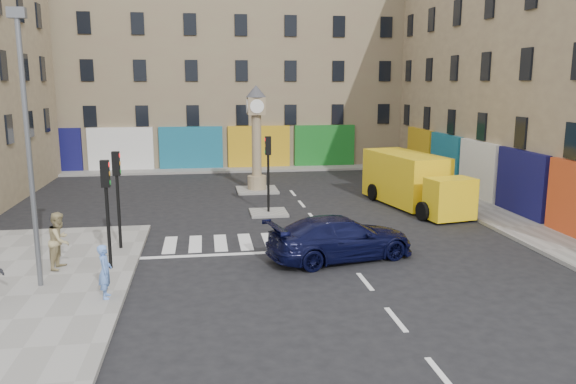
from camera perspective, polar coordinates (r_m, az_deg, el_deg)
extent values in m
plane|color=black|center=(20.41, 6.24, -7.14)|extent=(120.00, 120.00, 0.00)
cube|color=gray|center=(18.84, -26.81, -9.64)|extent=(7.00, 16.00, 0.15)
cube|color=gray|center=(32.46, 16.70, -0.56)|extent=(2.60, 30.00, 0.15)
cube|color=gray|center=(41.43, -6.99, 2.26)|extent=(32.00, 2.40, 0.15)
cube|color=gray|center=(27.63, -1.99, -2.11)|extent=(1.80, 1.80, 0.12)
cube|color=gray|center=(33.47, -3.16, 0.21)|extent=(2.40, 2.40, 0.12)
cube|color=tan|center=(35.07, 27.03, 12.58)|extent=(10.00, 30.00, 16.00)
cube|color=#7C7152|center=(46.80, -7.45, 13.60)|extent=(32.00, 10.00, 17.00)
cylinder|color=black|center=(19.81, -17.77, -3.51)|extent=(0.12, 0.12, 2.80)
cube|color=black|center=(19.44, -18.09, 1.78)|extent=(0.28, 0.22, 0.90)
cylinder|color=black|center=(22.11, -16.81, -1.96)|extent=(0.12, 0.12, 2.80)
cube|color=black|center=(21.79, -17.08, 2.78)|extent=(0.28, 0.22, 0.90)
cylinder|color=black|center=(27.34, -2.01, 0.87)|extent=(0.12, 0.12, 2.80)
cube|color=black|center=(27.07, -2.04, 4.73)|extent=(0.28, 0.22, 0.90)
cylinder|color=#595B60|center=(18.41, -24.78, 3.17)|extent=(0.16, 0.16, 8.00)
cube|color=#595B60|center=(18.39, -25.86, 16.08)|extent=(0.50, 0.25, 0.30)
cylinder|color=tan|center=(33.39, -3.17, 0.98)|extent=(1.10, 1.10, 0.80)
cylinder|color=tan|center=(33.08, -3.21, 4.74)|extent=(0.56, 0.56, 3.60)
cube|color=tan|center=(32.90, -3.26, 8.72)|extent=(1.00, 1.00, 1.00)
cylinder|color=white|center=(32.39, -3.17, 8.68)|extent=(0.80, 0.06, 0.80)
cone|color=#333338|center=(32.88, -3.27, 10.20)|extent=(1.20, 1.20, 0.70)
imported|color=black|center=(20.59, 5.36, -4.66)|extent=(5.81, 3.43, 1.58)
cube|color=yellow|center=(30.32, 11.78, 1.44)|extent=(3.21, 5.72, 2.59)
cube|color=yellow|center=(27.05, 16.14, -0.65)|extent=(2.35, 1.72, 1.91)
cube|color=black|center=(26.93, 16.26, 0.27)|extent=(2.07, 1.35, 0.79)
cylinder|color=black|center=(26.93, 13.56, -1.92)|extent=(0.44, 0.94, 0.90)
cylinder|color=black|center=(28.19, 17.42, -1.54)|extent=(0.44, 0.94, 0.90)
cylinder|color=black|center=(31.10, 8.66, -0.01)|extent=(0.44, 0.94, 0.90)
cylinder|color=black|center=(32.20, 12.21, 0.24)|extent=(0.44, 0.94, 0.90)
imported|color=#608BDB|center=(17.32, -18.09, -7.67)|extent=(0.43, 0.61, 1.61)
imported|color=tan|center=(20.50, -22.18, -4.56)|extent=(0.89, 1.06, 1.94)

